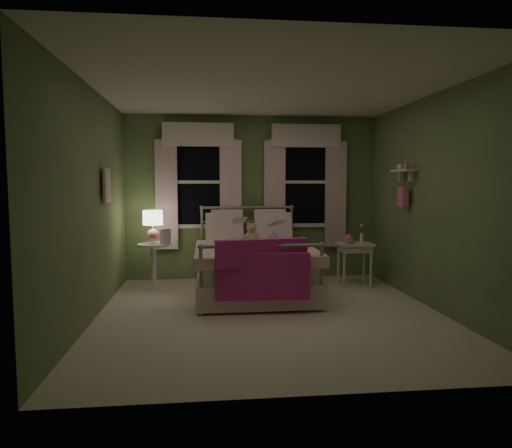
{
  "coord_description": "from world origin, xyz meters",
  "views": [
    {
      "loc": [
        -0.73,
        -5.19,
        1.52
      ],
      "look_at": [
        -0.09,
        0.67,
        1.0
      ],
      "focal_mm": 32.0,
      "sensor_mm": 36.0,
      "label": 1
    }
  ],
  "objects": [
    {
      "name": "book_right",
      "position": [
        0.19,
        1.19,
        0.92
      ],
      "size": [
        0.22,
        0.18,
        0.26
      ],
      "primitive_type": "imported",
      "rotation": [
        1.22,
        0.0,
        0.4
      ],
      "color": "beige",
      "rests_on": "child_right"
    },
    {
      "name": "child_left",
      "position": [
        -0.37,
        1.44,
        0.92
      ],
      "size": [
        0.28,
        0.2,
        0.7
      ],
      "primitive_type": "imported",
      "rotation": [
        0.0,
        0.0,
        3.0
      ],
      "color": "#F7D1DD",
      "rests_on": "bed"
    },
    {
      "name": "pink_toy",
      "position": [
        1.35,
        1.3,
        0.71
      ],
      "size": [
        0.14,
        0.18,
        0.14
      ],
      "color": "pink",
      "rests_on": "nightstand_right"
    },
    {
      "name": "bed",
      "position": [
        -0.09,
        1.02,
        0.38
      ],
      "size": [
        1.58,
        2.04,
        1.18
      ],
      "color": "white",
      "rests_on": "ground"
    },
    {
      "name": "window_right",
      "position": [
        0.85,
        2.03,
        1.62
      ],
      "size": [
        1.34,
        0.13,
        1.96
      ],
      "color": "black",
      "rests_on": "room_shell"
    },
    {
      "name": "nightstand_left",
      "position": [
        -1.51,
        1.55,
        0.42
      ],
      "size": [
        0.46,
        0.46,
        0.65
      ],
      "color": "white",
      "rests_on": "ground"
    },
    {
      "name": "nightstand_right",
      "position": [
        1.45,
        1.3,
        0.55
      ],
      "size": [
        0.5,
        0.4,
        0.64
      ],
      "color": "white",
      "rests_on": "ground"
    },
    {
      "name": "framed_picture",
      "position": [
        -1.95,
        0.6,
        1.5
      ],
      "size": [
        0.03,
        0.32,
        0.42
      ],
      "color": "beige",
      "rests_on": "room_shell"
    },
    {
      "name": "book_left",
      "position": [
        -0.37,
        1.19,
        0.96
      ],
      "size": [
        0.21,
        0.14,
        0.26
      ],
      "primitive_type": "imported",
      "rotation": [
        1.22,
        0.0,
        0.13
      ],
      "color": "beige",
      "rests_on": "child_left"
    },
    {
      "name": "teddy_bear",
      "position": [
        -0.09,
        1.28,
        0.79
      ],
      "size": [
        0.24,
        0.2,
        0.32
      ],
      "color": "tan",
      "rests_on": "bed"
    },
    {
      "name": "bud_vase",
      "position": [
        1.57,
        1.35,
        0.79
      ],
      "size": [
        0.06,
        0.06,
        0.28
      ],
      "color": "white",
      "rests_on": "nightstand_right"
    },
    {
      "name": "child_right",
      "position": [
        0.19,
        1.44,
        0.92
      ],
      "size": [
        0.37,
        0.3,
        0.7
      ],
      "primitive_type": "imported",
      "rotation": [
        0.0,
        0.0,
        3.03
      ],
      "color": "#F7D1DD",
      "rests_on": "bed"
    },
    {
      "name": "window_left",
      "position": [
        -0.85,
        2.03,
        1.62
      ],
      "size": [
        1.34,
        0.13,
        1.96
      ],
      "color": "black",
      "rests_on": "room_shell"
    },
    {
      "name": "room_shell",
      "position": [
        0.0,
        0.0,
        1.3
      ],
      "size": [
        4.2,
        4.2,
        4.2
      ],
      "color": "#EDE5CD",
      "rests_on": "ground"
    },
    {
      "name": "book_nightstand",
      "position": [
        -1.41,
        1.47,
        0.66
      ],
      "size": [
        0.2,
        0.25,
        0.02
      ],
      "primitive_type": "imported",
      "rotation": [
        0.0,
        0.0,
        0.17
      ],
      "color": "beige",
      "rests_on": "nightstand_left"
    },
    {
      "name": "table_lamp",
      "position": [
        -1.51,
        1.55,
        0.95
      ],
      "size": [
        0.29,
        0.29,
        0.46
      ],
      "color": "pink",
      "rests_on": "nightstand_left"
    },
    {
      "name": "wall_shelf",
      "position": [
        1.9,
        0.7,
        1.52
      ],
      "size": [
        0.15,
        0.5,
        0.6
      ],
      "color": "white",
      "rests_on": "room_shell"
    },
    {
      "name": "pink_throw",
      "position": [
        -0.09,
        -0.01,
        0.61
      ],
      "size": [
        1.1,
        0.28,
        0.71
      ],
      "color": "#DC2B9B",
      "rests_on": "bed"
    }
  ]
}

